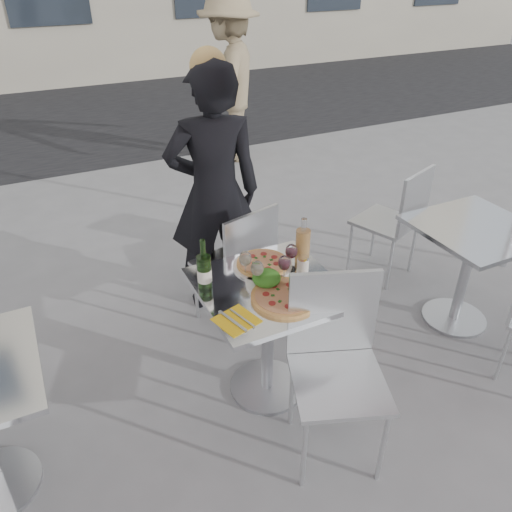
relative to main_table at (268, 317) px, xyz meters
name	(u,v)px	position (x,y,z in m)	size (l,w,h in m)	color
ground	(267,387)	(0.00, 0.00, -0.54)	(80.00, 80.00, 0.00)	slate
street_asphalt	(83,115)	(0.00, 6.50, -0.54)	(24.00, 5.00, 0.00)	black
main_table	(268,317)	(0.00, 0.00, 0.00)	(0.72, 0.72, 0.75)	#B7BABF
side_table_right	(470,255)	(1.50, 0.00, 0.00)	(0.72, 0.72, 0.75)	#B7BABF
chair_far	(240,260)	(0.11, 0.60, 0.01)	(0.52, 0.52, 0.92)	silver
chair_near	(336,354)	(0.14, -0.44, 0.04)	(0.58, 0.58, 0.98)	silver
side_chair_rfar	(398,215)	(1.44, 0.65, 0.01)	(0.55, 0.56, 0.93)	silver
woman_diner	(214,194)	(0.08, 0.95, 0.33)	(0.63, 0.42, 1.74)	black
pedestrian_b	(230,80)	(1.37, 3.68, 0.42)	(1.23, 0.71, 1.91)	#998563
pizza_near	(285,297)	(0.02, -0.14, 0.22)	(0.34, 0.34, 0.02)	#E5A859
pizza_far	(263,264)	(0.06, 0.18, 0.23)	(0.33, 0.33, 0.03)	white
salad_plate	(267,279)	(-0.01, 0.01, 0.25)	(0.22, 0.22, 0.09)	white
wine_bottle	(204,271)	(-0.31, 0.11, 0.32)	(0.07, 0.08, 0.29)	#264A1C
carafe	(303,247)	(0.26, 0.10, 0.33)	(0.08, 0.08, 0.29)	#E6AE62
sugar_shaker	(303,265)	(0.22, 0.02, 0.26)	(0.06, 0.06, 0.11)	white
wineglass_white_a	(257,269)	(-0.06, 0.02, 0.32)	(0.07, 0.07, 0.16)	white
wineglass_white_b	(245,259)	(-0.07, 0.13, 0.32)	(0.07, 0.07, 0.16)	white
wineglass_red_a	(284,264)	(0.09, 0.00, 0.32)	(0.07, 0.07, 0.16)	white
wineglass_red_b	(291,252)	(0.18, 0.09, 0.32)	(0.07, 0.07, 0.16)	white
napkin_left	(236,320)	(-0.27, -0.19, 0.21)	(0.22, 0.22, 0.01)	gold
napkin_right	(329,288)	(0.27, -0.16, 0.21)	(0.22, 0.22, 0.01)	gold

